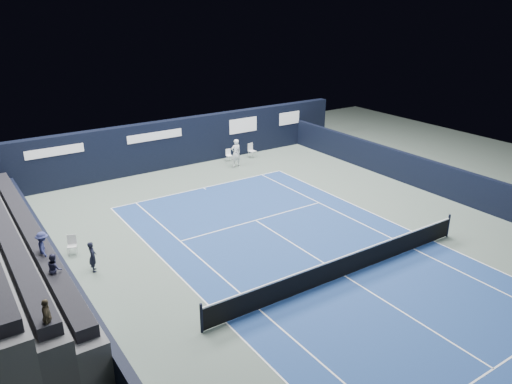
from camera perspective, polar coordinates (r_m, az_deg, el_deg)
ground at (r=21.68m, az=6.47°, el=-7.28°), size 48.00×48.00×0.00m
court_surface at (r=20.40m, az=10.11°, el=-9.44°), size 10.97×23.77×0.01m
enclosure_wall_right at (r=30.92m, az=16.80°, el=2.64°), size 0.30×22.00×1.80m
folding_chair_back_a at (r=33.83m, az=-3.13°, el=4.34°), size 0.40×0.39×0.81m
folding_chair_back_b at (r=34.51m, az=-0.53°, el=4.89°), size 0.50×0.49×1.00m
line_judge_chair at (r=22.92m, az=-20.29°, el=-5.53°), size 0.49×0.48×0.86m
line_judge at (r=21.19m, az=-18.17°, el=-7.03°), size 0.40×0.52×1.29m
court_markings at (r=20.40m, az=10.11°, el=-9.43°), size 11.03×23.83×0.00m
tennis_net at (r=20.15m, az=10.20°, el=-8.20°), size 12.90×0.10×1.10m
back_sponsor_wall at (r=32.67m, az=-9.97°, el=5.42°), size 26.00×0.63×3.10m
side_barrier_left at (r=20.98m, az=-21.70°, el=-7.95°), size 0.33×22.00×1.20m
tennis_player at (r=32.52m, az=-2.31°, el=4.49°), size 0.68×0.84×1.84m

